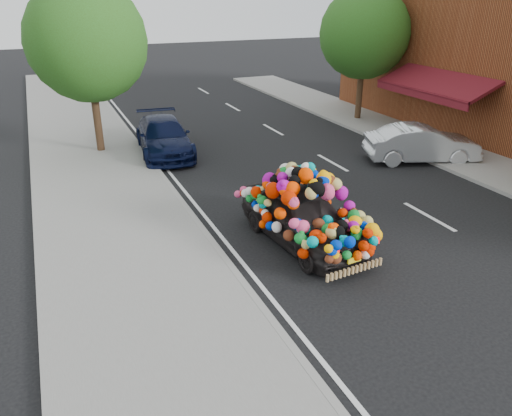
{
  "coord_description": "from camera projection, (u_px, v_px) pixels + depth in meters",
  "views": [
    {
      "loc": [
        -5.6,
        -9.45,
        5.66
      ],
      "look_at": [
        -1.5,
        0.07,
        1.11
      ],
      "focal_mm": 35.0,
      "sensor_mm": 36.0,
      "label": 1
    }
  ],
  "objects": [
    {
      "name": "plush_art_car",
      "position": [
        303.0,
        204.0,
        11.8
      ],
      "size": [
        2.31,
        4.26,
        1.98
      ],
      "rotation": [
        0.0,
        0.0,
        0.1
      ],
      "color": "black",
      "rests_on": "ground"
    },
    {
      "name": "ground",
      "position": [
        313.0,
        241.0,
        12.25
      ],
      "size": [
        100.0,
        100.0,
        0.0
      ],
      "primitive_type": "plane",
      "color": "black",
      "rests_on": "ground"
    },
    {
      "name": "footpath_far",
      "position": [
        473.0,
        161.0,
        17.73
      ],
      "size": [
        3.0,
        40.0,
        0.12
      ],
      "primitive_type": "cube",
      "color": "gray",
      "rests_on": "ground"
    },
    {
      "name": "kerb",
      "position": [
        223.0,
        257.0,
        11.37
      ],
      "size": [
        0.15,
        60.0,
        0.13
      ],
      "primitive_type": "cube",
      "color": "gray",
      "rests_on": "ground"
    },
    {
      "name": "silver_hatchback",
      "position": [
        422.0,
        144.0,
        17.67
      ],
      "size": [
        4.18,
        2.66,
        1.3
      ],
      "primitive_type": "imported",
      "rotation": [
        0.0,
        0.0,
        1.22
      ],
      "color": "silver",
      "rests_on": "ground"
    },
    {
      "name": "navy_sedan",
      "position": [
        164.0,
        137.0,
        18.53
      ],
      "size": [
        2.26,
        4.62,
        1.29
      ],
      "primitive_type": "imported",
      "rotation": [
        0.0,
        0.0,
        -0.1
      ],
      "color": "black",
      "rests_on": "ground"
    },
    {
      "name": "lane_markings",
      "position": [
        429.0,
        216.0,
        13.56
      ],
      "size": [
        6.0,
        50.0,
        0.01
      ],
      "primitive_type": null,
      "color": "silver",
      "rests_on": "ground"
    },
    {
      "name": "tree_near_sidewalk",
      "position": [
        87.0,
        41.0,
        17.25
      ],
      "size": [
        4.2,
        4.2,
        6.13
      ],
      "color": "#332114",
      "rests_on": "ground"
    },
    {
      "name": "sidewalk",
      "position": [
        137.0,
        275.0,
        10.67
      ],
      "size": [
        4.0,
        60.0,
        0.12
      ],
      "primitive_type": "cube",
      "color": "gray",
      "rests_on": "ground"
    },
    {
      "name": "tree_far_b",
      "position": [
        364.0,
        33.0,
        22.0
      ],
      "size": [
        4.0,
        4.0,
        5.9
      ],
      "color": "#332114",
      "rests_on": "ground"
    }
  ]
}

